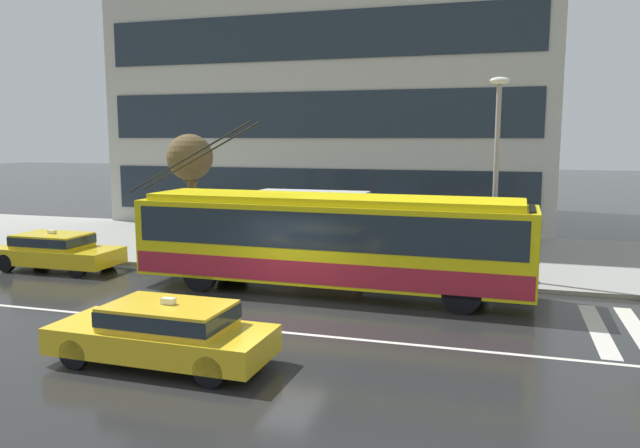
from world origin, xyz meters
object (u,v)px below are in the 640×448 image
object	(u,v)px
trolleybus	(330,239)
street_lamp	(496,160)
taxi_oncoming_near	(165,331)
taxi_queued_behind_bus	(56,250)
pedestrian_approaching_curb	(297,215)
bus_shelter	(313,210)
pedestrian_at_shelter	(489,231)
street_tree_bare	(190,160)
pedestrian_walking_past	(361,222)

from	to	relation	value
trolleybus	street_lamp	xyz separation A→B (m)	(4.63, 2.78, 2.29)
trolleybus	taxi_oncoming_near	xyz separation A→B (m)	(-1.63, -6.63, -0.90)
taxi_queued_behind_bus	pedestrian_approaching_curb	size ratio (longest dim) A/B	2.25
bus_shelter	pedestrian_at_shelter	bearing A→B (deg)	-2.64
pedestrian_approaching_curb	pedestrian_at_shelter	bearing A→B (deg)	-13.72
taxi_queued_behind_bus	street_tree_bare	xyz separation A→B (m)	(3.54, 3.31, 3.05)
pedestrian_approaching_curb	pedestrian_walking_past	xyz separation A→B (m)	(2.96, -2.18, 0.13)
taxi_oncoming_near	pedestrian_at_shelter	xyz separation A→B (m)	(6.11, 9.43, 0.95)
pedestrian_at_shelter	pedestrian_approaching_curb	world-z (taller)	pedestrian_approaching_curb
taxi_queued_behind_bus	bus_shelter	bearing A→B (deg)	17.73
pedestrian_at_shelter	street_tree_bare	size ratio (longest dim) A/B	0.41
pedestrian_walking_past	taxi_queued_behind_bus	bearing A→B (deg)	-169.18
trolleybus	taxi_oncoming_near	size ratio (longest dim) A/B	2.71
pedestrian_at_shelter	street_tree_bare	xyz separation A→B (m)	(-11.02, 0.84, 2.10)
street_tree_bare	pedestrian_approaching_curb	bearing A→B (deg)	12.53
bus_shelter	pedestrian_approaching_curb	bearing A→B (deg)	126.43
taxi_queued_behind_bus	pedestrian_at_shelter	distance (m)	14.80
taxi_queued_behind_bus	pedestrian_walking_past	xyz separation A→B (m)	(10.48, 2.00, 1.12)
taxi_oncoming_near	taxi_queued_behind_bus	distance (m)	10.94
pedestrian_at_shelter	trolleybus	bearing A→B (deg)	-148.05
bus_shelter	street_tree_bare	bearing A→B (deg)	173.61
bus_shelter	pedestrian_at_shelter	xyz separation A→B (m)	(5.98, -0.28, -0.41)
pedestrian_at_shelter	street_lamp	size ratio (longest dim) A/B	0.30
taxi_queued_behind_bus	pedestrian_walking_past	world-z (taller)	pedestrian_walking_past
street_tree_bare	bus_shelter	bearing A→B (deg)	-6.39
taxi_oncoming_near	taxi_queued_behind_bus	size ratio (longest dim) A/B	1.04
bus_shelter	street_lamp	bearing A→B (deg)	-2.78
trolleybus	pedestrian_at_shelter	world-z (taller)	trolleybus
taxi_oncoming_near	pedestrian_walking_past	distance (m)	9.26
bus_shelter	street_lamp	xyz separation A→B (m)	(6.12, -0.30, 1.83)
taxi_queued_behind_bus	street_tree_bare	world-z (taller)	street_tree_bare
bus_shelter	street_lamp	world-z (taller)	street_lamp
taxi_queued_behind_bus	taxi_oncoming_near	bearing A→B (deg)	-39.49
taxi_queued_behind_bus	street_lamp	xyz separation A→B (m)	(14.70, 2.44, 3.19)
pedestrian_approaching_curb	street_tree_bare	bearing A→B (deg)	-167.47
pedestrian_walking_past	trolleybus	bearing A→B (deg)	-99.75
taxi_oncoming_near	bus_shelter	world-z (taller)	bus_shelter
pedestrian_at_shelter	street_lamp	bearing A→B (deg)	-8.73
taxi_oncoming_near	bus_shelter	size ratio (longest dim) A/B	1.18
trolleybus	street_lamp	bearing A→B (deg)	30.96
pedestrian_at_shelter	street_tree_bare	world-z (taller)	street_tree_bare
taxi_oncoming_near	bus_shelter	bearing A→B (deg)	89.22
street_lamp	street_tree_bare	size ratio (longest dim) A/B	1.37
trolleybus	bus_shelter	size ratio (longest dim) A/B	3.21
taxi_oncoming_near	pedestrian_walking_past	xyz separation A→B (m)	(2.03, 8.96, 1.12)
trolleybus	taxi_queued_behind_bus	world-z (taller)	trolleybus
pedestrian_at_shelter	street_tree_bare	distance (m)	11.25
street_tree_bare	pedestrian_at_shelter	bearing A→B (deg)	-4.36
street_tree_bare	trolleybus	bearing A→B (deg)	-29.11
pedestrian_walking_past	street_tree_bare	bearing A→B (deg)	169.35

